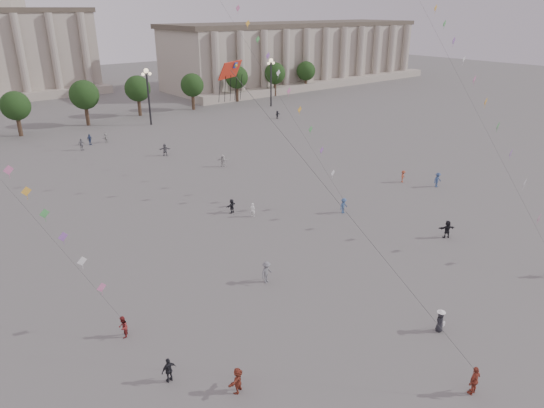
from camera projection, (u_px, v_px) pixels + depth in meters
ground at (395, 322)px, 35.10m from camera, size 360.00×360.00×0.00m
hall_east at (299, 54)px, 143.23m from camera, size 84.00×26.22×17.20m
tree_row at (54, 100)px, 89.17m from camera, size 137.12×5.12×8.00m
lamp_post_mid_east at (148, 86)px, 91.43m from camera, size 2.00×0.90×10.65m
lamp_post_far_east at (271, 74)px, 108.94m from camera, size 2.00×0.90×10.65m
person_crowd_0 at (90, 139)px, 80.07m from camera, size 1.15×0.78×1.82m
person_crowd_3 at (447, 229)px, 47.72m from camera, size 1.71×1.30×1.80m
person_crowd_4 at (106, 138)px, 81.45m from camera, size 1.47×1.26×1.60m
person_crowd_6 at (267, 272)px, 39.89m from camera, size 1.38×1.02×1.91m
person_crowd_7 at (223, 161)px, 69.09m from camera, size 1.54×1.53×1.78m
person_crowd_8 at (403, 176)px, 62.93m from camera, size 1.18×0.92×1.60m
person_crowd_9 at (277, 115)px, 99.04m from camera, size 1.57×0.89×1.62m
person_crowd_12 at (165, 150)px, 74.21m from camera, size 1.81×1.20×1.87m
person_crowd_13 at (253, 210)px, 52.59m from camera, size 0.63×0.69×1.58m
person_crowd_14 at (438, 180)px, 61.24m from camera, size 1.27×0.79×1.89m
person_crowd_16 at (81, 144)px, 76.99m from camera, size 1.20×0.70×1.91m
person_crowd_19 at (232, 206)px, 53.54m from camera, size 1.57×0.90×1.61m
tourist_0 at (474, 380)px, 28.31m from camera, size 1.12×0.48×1.90m
tourist_2 at (238, 380)px, 28.50m from camera, size 1.60×1.14×1.67m
tourist_4 at (169, 370)px, 29.29m from camera, size 1.00×0.45×1.67m
kite_flyer_0 at (123, 327)px, 33.27m from camera, size 0.94×0.99×1.62m
kite_flyer_1 at (344, 206)px, 53.45m from camera, size 1.18×0.75×1.75m
hat_person at (440, 321)px, 33.88m from camera, size 0.89×0.74×1.69m
dragon_kite at (234, 85)px, 29.47m from camera, size 4.23×8.30×22.93m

